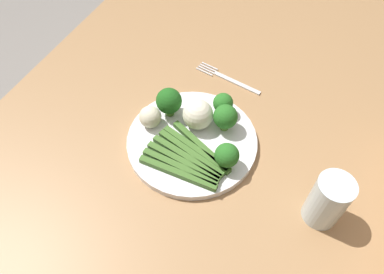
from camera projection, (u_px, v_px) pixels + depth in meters
ground_plane at (189, 253)px, 1.31m from camera, size 6.00×6.00×0.02m
dining_table at (187, 158)px, 0.80m from camera, size 1.46×0.83×0.72m
plate at (192, 141)px, 0.70m from camera, size 0.26×0.26×0.01m
asparagus_bundle at (188, 158)px, 0.66m from camera, size 0.12×0.17×0.01m
broccoli_outer_edge at (225, 117)px, 0.69m from camera, size 0.05×0.05×0.06m
broccoli_near_center at (169, 101)px, 0.71m from camera, size 0.05×0.05×0.06m
broccoli_right at (227, 156)px, 0.63m from camera, size 0.05×0.05×0.06m
broccoli_front_left at (223, 103)px, 0.71m from camera, size 0.04×0.04×0.05m
cauliflower_edge at (198, 114)px, 0.69m from camera, size 0.06×0.06×0.06m
cauliflower_back at (150, 117)px, 0.70m from camera, size 0.05×0.05×0.05m
fork at (227, 79)px, 0.82m from camera, size 0.05×0.17×0.00m
water_glass at (328, 201)px, 0.57m from camera, size 0.06×0.06×0.10m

